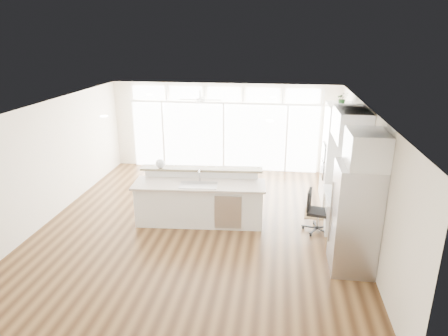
# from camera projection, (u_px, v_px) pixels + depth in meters

# --- Properties ---
(floor) EXTENTS (7.00, 8.00, 0.02)m
(floor) POSITION_uv_depth(u_px,v_px,m) (200.00, 224.00, 9.14)
(floor) COLOR #422814
(floor) RESTS_ON ground
(ceiling) EXTENTS (7.00, 8.00, 0.02)m
(ceiling) POSITION_uv_depth(u_px,v_px,m) (197.00, 106.00, 8.26)
(ceiling) COLOR white
(ceiling) RESTS_ON wall_back
(wall_back) EXTENTS (7.00, 0.04, 2.70)m
(wall_back) POSITION_uv_depth(u_px,v_px,m) (224.00, 127.00, 12.44)
(wall_back) COLOR white
(wall_back) RESTS_ON floor
(wall_front) EXTENTS (7.00, 0.04, 2.70)m
(wall_front) POSITION_uv_depth(u_px,v_px,m) (135.00, 271.00, 4.95)
(wall_front) COLOR white
(wall_front) RESTS_ON floor
(wall_left) EXTENTS (0.04, 8.00, 2.70)m
(wall_left) POSITION_uv_depth(u_px,v_px,m) (49.00, 161.00, 9.15)
(wall_left) COLOR white
(wall_left) RESTS_ON floor
(wall_right) EXTENTS (0.04, 8.00, 2.70)m
(wall_right) POSITION_uv_depth(u_px,v_px,m) (365.00, 175.00, 8.24)
(wall_right) COLOR white
(wall_right) RESTS_ON floor
(glass_wall) EXTENTS (5.80, 0.06, 2.08)m
(glass_wall) POSITION_uv_depth(u_px,v_px,m) (224.00, 137.00, 12.49)
(glass_wall) COLOR white
(glass_wall) RESTS_ON wall_back
(transom_row) EXTENTS (5.90, 0.06, 0.40)m
(transom_row) POSITION_uv_depth(u_px,v_px,m) (224.00, 94.00, 12.06)
(transom_row) COLOR white
(transom_row) RESTS_ON wall_back
(desk_window) EXTENTS (0.04, 0.85, 0.85)m
(desk_window) POSITION_uv_depth(u_px,v_px,m) (361.00, 162.00, 8.46)
(desk_window) COLOR white
(desk_window) RESTS_ON wall_right
(ceiling_fan) EXTENTS (1.16, 1.16, 0.32)m
(ceiling_fan) POSITION_uv_depth(u_px,v_px,m) (200.00, 96.00, 11.02)
(ceiling_fan) COLOR white
(ceiling_fan) RESTS_ON ceiling
(recessed_lights) EXTENTS (3.40, 3.00, 0.02)m
(recessed_lights) POSITION_uv_depth(u_px,v_px,m) (199.00, 106.00, 8.45)
(recessed_lights) COLOR white
(recessed_lights) RESTS_ON ceiling
(oven_cabinet) EXTENTS (0.64, 1.20, 2.50)m
(oven_cabinet) POSITION_uv_depth(u_px,v_px,m) (337.00, 154.00, 10.00)
(oven_cabinet) COLOR white
(oven_cabinet) RESTS_ON floor
(desk_nook) EXTENTS (0.72, 1.30, 0.76)m
(desk_nook) POSITION_uv_depth(u_px,v_px,m) (340.00, 211.00, 8.88)
(desk_nook) COLOR white
(desk_nook) RESTS_ON floor
(upper_cabinets) EXTENTS (0.64, 1.30, 0.64)m
(upper_cabinets) POSITION_uv_depth(u_px,v_px,m) (351.00, 124.00, 8.24)
(upper_cabinets) COLOR white
(upper_cabinets) RESTS_ON wall_right
(refrigerator) EXTENTS (0.76, 0.90, 2.00)m
(refrigerator) POSITION_uv_depth(u_px,v_px,m) (355.00, 218.00, 7.14)
(refrigerator) COLOR #B1B1B6
(refrigerator) RESTS_ON floor
(fridge_cabinet) EXTENTS (0.64, 0.90, 0.60)m
(fridge_cabinet) POSITION_uv_depth(u_px,v_px,m) (367.00, 149.00, 6.71)
(fridge_cabinet) COLOR white
(fridge_cabinet) RESTS_ON wall_right
(framed_photos) EXTENTS (0.06, 0.22, 0.80)m
(framed_photos) POSITION_uv_depth(u_px,v_px,m) (356.00, 160.00, 9.09)
(framed_photos) COLOR black
(framed_photos) RESTS_ON wall_right
(kitchen_island) EXTENTS (3.02, 1.33, 1.17)m
(kitchen_island) POSITION_uv_depth(u_px,v_px,m) (200.00, 199.00, 9.01)
(kitchen_island) COLOR white
(kitchen_island) RESTS_ON floor
(rug) EXTENTS (0.92, 0.70, 0.01)m
(rug) POSITION_uv_depth(u_px,v_px,m) (323.00, 214.00, 9.59)
(rug) COLOR #3A2712
(rug) RESTS_ON floor
(office_chair) EXTENTS (0.56, 0.53, 0.94)m
(office_chair) POSITION_uv_depth(u_px,v_px,m) (318.00, 212.00, 8.65)
(office_chair) COLOR black
(office_chair) RESTS_ON floor
(fishbowl) EXTENTS (0.23, 0.23, 0.21)m
(fishbowl) POSITION_uv_depth(u_px,v_px,m) (160.00, 163.00, 9.22)
(fishbowl) COLOR white
(fishbowl) RESTS_ON kitchen_island
(monitor) EXTENTS (0.13, 0.48, 0.39)m
(monitor) POSITION_uv_depth(u_px,v_px,m) (339.00, 187.00, 8.71)
(monitor) COLOR black
(monitor) RESTS_ON desk_nook
(keyboard) EXTENTS (0.18, 0.35, 0.02)m
(keyboard) POSITION_uv_depth(u_px,v_px,m) (330.00, 194.00, 8.79)
(keyboard) COLOR silver
(keyboard) RESTS_ON desk_nook
(potted_plant) EXTENTS (0.30, 0.33, 0.23)m
(potted_plant) POSITION_uv_depth(u_px,v_px,m) (342.00, 100.00, 9.56)
(potted_plant) COLOR #2A6129
(potted_plant) RESTS_ON oven_cabinet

